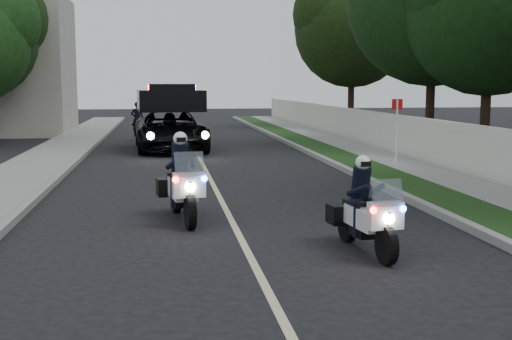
{
  "coord_description": "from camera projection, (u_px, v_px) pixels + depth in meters",
  "views": [
    {
      "loc": [
        -1.28,
        -9.76,
        2.6
      ],
      "look_at": [
        0.44,
        2.36,
        1.0
      ],
      "focal_mm": 46.45,
      "sensor_mm": 36.0,
      "label": 1
    }
  ],
  "objects": [
    {
      "name": "tree_right_e",
      "position": [
        350.0,
        129.0,
        38.26
      ],
      "size": [
        7.16,
        7.16,
        11.0
      ],
      "primitive_type": null,
      "rotation": [
        0.0,
        0.0,
        0.09
      ],
      "color": "#1B3210",
      "rests_on": "ground"
    },
    {
      "name": "police_moto_left",
      "position": [
        183.0,
        220.0,
        12.69
      ],
      "size": [
        0.96,
        2.07,
        1.7
      ],
      "primitive_type": null,
      "rotation": [
        0.0,
        0.0,
        0.13
      ],
      "color": "silver",
      "rests_on": "ground"
    },
    {
      "name": "police_moto_right",
      "position": [
        365.0,
        252.0,
        10.29
      ],
      "size": [
        0.82,
        1.84,
        1.51
      ],
      "primitive_type": null,
      "rotation": [
        0.0,
        0.0,
        0.12
      ],
      "color": "silver",
      "rests_on": "ground"
    },
    {
      "name": "ground",
      "position": [
        249.0,
        255.0,
        10.1
      ],
      "size": [
        120.0,
        120.0,
        0.0
      ],
      "primitive_type": "plane",
      "color": "black",
      "rests_on": "ground"
    },
    {
      "name": "tree_right_d",
      "position": [
        429.0,
        148.0,
        27.03
      ],
      "size": [
        7.35,
        7.35,
        11.49
      ],
      "primitive_type": null,
      "rotation": [
        0.0,
        0.0,
        -0.07
      ],
      "color": "#163612",
      "rests_on": "ground"
    },
    {
      "name": "sign_post",
      "position": [
        396.0,
        167.0,
        20.88
      ],
      "size": [
        0.4,
        0.4,
        2.2
      ],
      "primitive_type": null,
      "rotation": [
        0.0,
        0.0,
        -0.17
      ],
      "color": "#AC1B0C",
      "rests_on": "ground"
    },
    {
      "name": "curb_left",
      "position": [
        66.0,
        171.0,
        19.33
      ],
      "size": [
        0.2,
        60.0,
        0.15
      ],
      "primitive_type": "cube",
      "color": "gray",
      "rests_on": "ground"
    },
    {
      "name": "bicycle",
      "position": [
        138.0,
        141.0,
        30.41
      ],
      "size": [
        0.59,
        1.67,
        0.87
      ],
      "primitive_type": "imported",
      "rotation": [
        0.0,
        0.0,
        0.01
      ],
      "color": "black",
      "rests_on": "ground"
    },
    {
      "name": "cyclist",
      "position": [
        138.0,
        141.0,
        30.41
      ],
      "size": [
        0.59,
        0.41,
        1.59
      ],
      "primitive_type": "imported",
      "rotation": [
        0.0,
        0.0,
        3.2
      ],
      "color": "black",
      "rests_on": "ground"
    },
    {
      "name": "curb_right",
      "position": [
        338.0,
        166.0,
        20.48
      ],
      "size": [
        0.2,
        60.0,
        0.15
      ],
      "primitive_type": "cube",
      "color": "gray",
      "rests_on": "ground"
    },
    {
      "name": "sidewalk_right",
      "position": [
        400.0,
        165.0,
        20.76
      ],
      "size": [
        1.4,
        60.0,
        0.16
      ],
      "primitive_type": "cube",
      "color": "gray",
      "rests_on": "ground"
    },
    {
      "name": "tree_right_c",
      "position": [
        483.0,
        155.0,
        24.15
      ],
      "size": [
        6.47,
        6.47,
        9.97
      ],
      "primitive_type": null,
      "rotation": [
        0.0,
        0.0,
        -0.09
      ],
      "color": "#143410",
      "rests_on": "ground"
    },
    {
      "name": "police_suv",
      "position": [
        171.0,
        150.0,
        25.95
      ],
      "size": [
        2.96,
        5.85,
        2.78
      ],
      "primitive_type": "imported",
      "rotation": [
        0.0,
        0.0,
        0.06
      ],
      "color": "black",
      "rests_on": "ground"
    },
    {
      "name": "grass_verge",
      "position": [
        360.0,
        165.0,
        20.58
      ],
      "size": [
        1.2,
        60.0,
        0.16
      ],
      "primitive_type": "cube",
      "color": "#193814",
      "rests_on": "ground"
    },
    {
      "name": "sidewalk_left",
      "position": [
        27.0,
        171.0,
        19.18
      ],
      "size": [
        2.0,
        60.0,
        0.16
      ],
      "primitive_type": "cube",
      "color": "gray",
      "rests_on": "ground"
    },
    {
      "name": "lane_marking",
      "position": [
        206.0,
        171.0,
        19.92
      ],
      "size": [
        0.12,
        50.0,
        0.01
      ],
      "primitive_type": "cube",
      "color": "#BFB78C",
      "rests_on": "ground"
    },
    {
      "name": "property_wall",
      "position": [
        431.0,
        143.0,
        20.81
      ],
      "size": [
        0.22,
        60.0,
        1.5
      ],
      "primitive_type": "cube",
      "color": "beige",
      "rests_on": "ground"
    }
  ]
}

